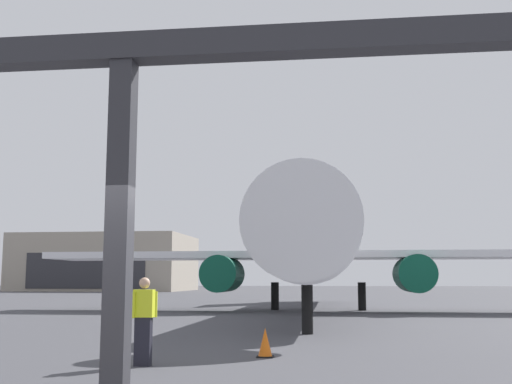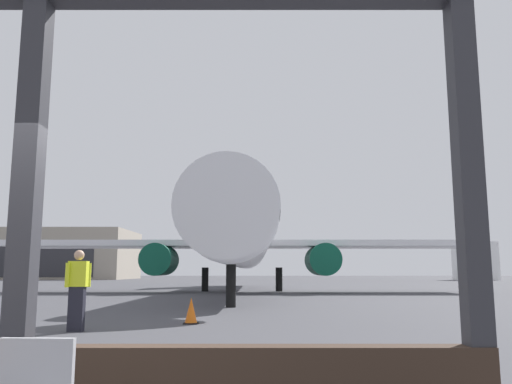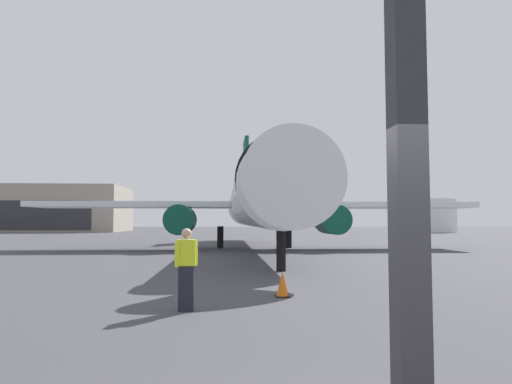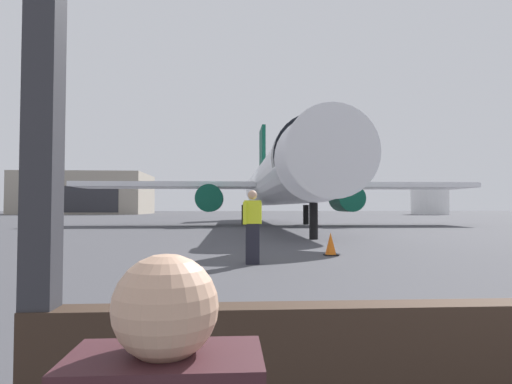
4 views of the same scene
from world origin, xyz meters
name	(u,v)px [view 2 (image 2 of 4)]	position (x,y,z in m)	size (l,w,h in m)	color
ground_plane	(231,287)	(0.00, 40.00, 0.00)	(220.00, 220.00, 0.00)	#424247
window_frame	(19,264)	(0.00, 0.00, 1.34)	(7.58, 0.24, 3.86)	#38281E
airplane	(239,239)	(1.00, 28.08, 3.25)	(29.38, 34.12, 10.02)	silver
ground_crew_worker	(75,289)	(-1.96, 7.18, 0.90)	(0.46, 0.39, 1.74)	black
traffic_cone	(189,311)	(0.31, 8.85, 0.30)	(0.36, 0.36, 0.64)	orange
distant_hangar	(57,255)	(-31.45, 84.68, 4.06)	(23.99, 16.97, 8.12)	#9E9384
fuel_storage_tank	(473,261)	(34.65, 73.93, 2.78)	(6.70, 6.70, 5.56)	white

